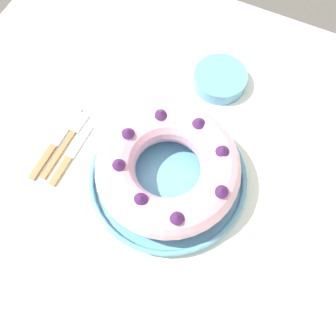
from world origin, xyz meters
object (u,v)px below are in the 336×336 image
serving_dish (168,178)px  side_bowl (220,79)px  fork (68,140)px  bundt_cake (168,168)px  serving_knife (53,147)px  cake_knife (69,158)px

serving_dish → side_bowl: 0.29m
serving_dish → fork: bearing=-177.9°
bundt_cake → side_bowl: bundt_cake is taller
fork → side_bowl: side_bowl is taller
serving_knife → cake_knife: same height
bundt_cake → fork: 0.26m
serving_dish → cake_knife: bearing=-167.9°
serving_dish → cake_knife: size_ratio=2.07×
bundt_cake → serving_knife: (-0.28, -0.04, -0.07)m
bundt_cake → cake_knife: (-0.23, -0.05, -0.07)m
side_bowl → bundt_cake: bearing=-90.7°
serving_knife → cake_knife: bearing=-10.2°
cake_knife → side_bowl: 0.42m
serving_dish → serving_knife: bearing=-172.1°
fork → cake_knife: bearing=-58.2°
fork → serving_knife: (-0.02, -0.03, 0.00)m
serving_dish → bundt_cake: size_ratio=1.14×
serving_dish → side_bowl: size_ratio=2.64×
fork → cake_knife: 0.05m
bundt_cake → serving_knife: bundt_cake is taller
cake_knife → side_bowl: bearing=49.8°
fork → side_bowl: size_ratio=1.40×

